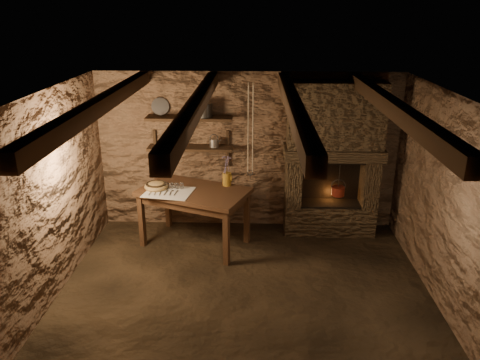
{
  "coord_description": "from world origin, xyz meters",
  "views": [
    {
      "loc": [
        0.11,
        -4.79,
        3.27
      ],
      "look_at": [
        -0.08,
        0.9,
        1.15
      ],
      "focal_mm": 35.0,
      "sensor_mm": 36.0,
      "label": 1
    }
  ],
  "objects_px": {
    "work_table": "(195,215)",
    "iron_stockpot": "(204,111)",
    "red_pot": "(338,190)",
    "wooden_bowl": "(156,186)",
    "stoneware_jug": "(227,173)"
  },
  "relations": [
    {
      "from": "stoneware_jug",
      "to": "iron_stockpot",
      "type": "height_order",
      "value": "iron_stockpot"
    },
    {
      "from": "wooden_bowl",
      "to": "red_pot",
      "type": "distance_m",
      "value": 2.67
    },
    {
      "from": "wooden_bowl",
      "to": "red_pot",
      "type": "bearing_deg",
      "value": 8.72
    },
    {
      "from": "red_pot",
      "to": "iron_stockpot",
      "type": "bearing_deg",
      "value": 176.54
    },
    {
      "from": "stoneware_jug",
      "to": "work_table",
      "type": "bearing_deg",
      "value": -140.39
    },
    {
      "from": "stoneware_jug",
      "to": "red_pot",
      "type": "height_order",
      "value": "stoneware_jug"
    },
    {
      "from": "iron_stockpot",
      "to": "red_pot",
      "type": "xyz_separation_m",
      "value": [
        1.98,
        -0.12,
        -1.16
      ]
    },
    {
      "from": "work_table",
      "to": "iron_stockpot",
      "type": "height_order",
      "value": "iron_stockpot"
    },
    {
      "from": "stoneware_jug",
      "to": "wooden_bowl",
      "type": "height_order",
      "value": "stoneware_jug"
    },
    {
      "from": "work_table",
      "to": "red_pot",
      "type": "distance_m",
      "value": 2.16
    },
    {
      "from": "wooden_bowl",
      "to": "red_pot",
      "type": "xyz_separation_m",
      "value": [
        2.63,
        0.4,
        -0.19
      ]
    },
    {
      "from": "work_table",
      "to": "stoneware_jug",
      "type": "distance_m",
      "value": 0.76
    },
    {
      "from": "work_table",
      "to": "wooden_bowl",
      "type": "relative_size",
      "value": 5.04
    },
    {
      "from": "iron_stockpot",
      "to": "red_pot",
      "type": "relative_size",
      "value": 0.45
    },
    {
      "from": "work_table",
      "to": "wooden_bowl",
      "type": "distance_m",
      "value": 0.69
    }
  ]
}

